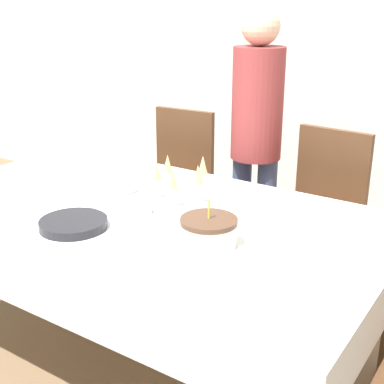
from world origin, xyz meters
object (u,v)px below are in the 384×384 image
dining_chair_far_right (320,213)px  plate_stack_main (73,224)px  champagne_tray (179,185)px  dining_chair_far_left (176,182)px  plate_stack_dessert (128,208)px  birthday_cake (209,231)px  person_standing (257,126)px

dining_chair_far_right → plate_stack_main: dining_chair_far_right is taller
plate_stack_main → champagne_tray: bearing=71.6°
dining_chair_far_left → champagne_tray: dining_chair_far_left is taller
plate_stack_main → plate_stack_dessert: size_ratio=1.34×
birthday_cake → person_standing: (-0.37, 1.08, 0.14)m
plate_stack_dessert → person_standing: size_ratio=0.13×
plate_stack_dessert → dining_chair_far_right: bearing=62.7°
dining_chair_far_right → plate_stack_dessert: 1.10m
champagne_tray → plate_stack_main: 0.52m
dining_chair_far_left → person_standing: (0.52, 0.05, 0.41)m
plate_stack_dessert → birthday_cake: bearing=-9.1°
dining_chair_far_right → birthday_cake: bearing=-92.9°
dining_chair_far_left → plate_stack_main: (0.36, -1.20, 0.23)m
dining_chair_far_right → plate_stack_main: size_ratio=3.62×
champagne_tray → person_standing: 0.77m
champagne_tray → plate_stack_dessert: champagne_tray is taller
dining_chair_far_right → plate_stack_main: 1.35m
plate_stack_main → birthday_cake: bearing=18.3°
dining_chair_far_left → dining_chair_far_right: size_ratio=1.00×
plate_stack_dessert → plate_stack_main: bearing=-107.4°
champagne_tray → dining_chair_far_left: bearing=126.5°
dining_chair_far_left → plate_stack_dessert: 1.08m
birthday_cake → plate_stack_main: 0.55m
dining_chair_far_right → plate_stack_main: bearing=-115.4°
dining_chair_far_right → plate_stack_dessert: (-0.50, -0.96, 0.24)m
champagne_tray → plate_stack_dessert: (-0.09, -0.25, -0.05)m
dining_chair_far_left → plate_stack_dessert: dining_chair_far_left is taller
dining_chair_far_left → plate_stack_main: bearing=-73.2°
dining_chair_far_right → champagne_tray: bearing=-119.9°
dining_chair_far_left → dining_chair_far_right: (0.93, -0.00, 0.00)m
champagne_tray → person_standing: size_ratio=0.24×
dining_chair_far_left → plate_stack_dessert: bearing=-65.4°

